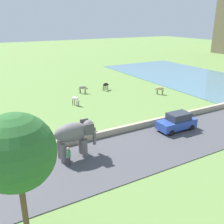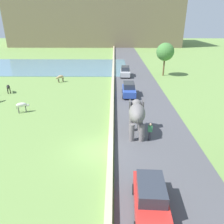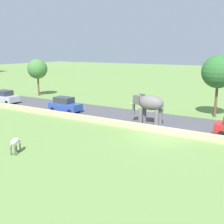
% 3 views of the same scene
% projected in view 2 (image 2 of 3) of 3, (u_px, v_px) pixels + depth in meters
% --- Properties ---
extents(ground_plane, '(220.00, 220.00, 0.00)m').
position_uv_depth(ground_plane, '(96.00, 151.00, 17.08)').
color(ground_plane, '#6B8E47').
extents(road_surface, '(7.00, 120.00, 0.06)m').
position_uv_depth(road_surface, '(136.00, 82.00, 35.36)').
color(road_surface, '#4C4C51').
rests_on(road_surface, ground).
extents(barrier_wall, '(0.40, 110.00, 0.62)m').
position_uv_depth(barrier_wall, '(113.00, 84.00, 33.46)').
color(barrier_wall, tan).
rests_on(barrier_wall, ground).
extents(lake, '(36.00, 18.00, 0.08)m').
position_uv_depth(lake, '(45.00, 66.00, 47.27)').
color(lake, slate).
rests_on(lake, ground).
extents(hill_distant, '(64.00, 28.00, 22.49)m').
position_uv_depth(hill_distant, '(96.00, 15.00, 86.72)').
color(hill_distant, '#75664C').
rests_on(hill_distant, ground).
extents(elephant, '(1.52, 3.49, 2.99)m').
position_uv_depth(elephant, '(137.00, 114.00, 18.62)').
color(elephant, slate).
rests_on(elephant, ground).
extents(person_beside_elephant, '(0.36, 0.22, 1.63)m').
position_uv_depth(person_beside_elephant, '(150.00, 131.00, 18.20)').
color(person_beside_elephant, '#33333D').
rests_on(person_beside_elephant, ground).
extents(car_red, '(1.94, 4.07, 1.80)m').
position_uv_depth(car_red, '(151.00, 198.00, 11.36)').
color(car_red, red).
rests_on(car_red, ground).
extents(car_blue, '(1.82, 4.01, 1.80)m').
position_uv_depth(car_blue, '(129.00, 89.00, 28.96)').
color(car_blue, '#2D4CA8').
rests_on(car_blue, ground).
extents(car_silver, '(1.93, 4.07, 1.80)m').
position_uv_depth(car_silver, '(125.00, 72.00, 38.86)').
color(car_silver, '#B7B7BC').
rests_on(car_silver, ground).
extents(cow_white, '(1.41, 0.85, 1.15)m').
position_uv_depth(cow_white, '(22.00, 105.00, 23.80)').
color(cow_white, silver).
rests_on(cow_white, ground).
extents(cow_black, '(0.91, 1.39, 1.15)m').
position_uv_depth(cow_black, '(8.00, 87.00, 30.14)').
color(cow_black, black).
rests_on(cow_black, ground).
extents(cow_tan, '(1.29, 1.14, 1.15)m').
position_uv_depth(cow_tan, '(60.00, 77.00, 35.36)').
color(cow_tan, tan).
rests_on(cow_tan, ground).
extents(tree_near, '(3.14, 3.14, 5.86)m').
position_uv_depth(tree_near, '(165.00, 52.00, 38.13)').
color(tree_near, brown).
rests_on(tree_near, ground).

